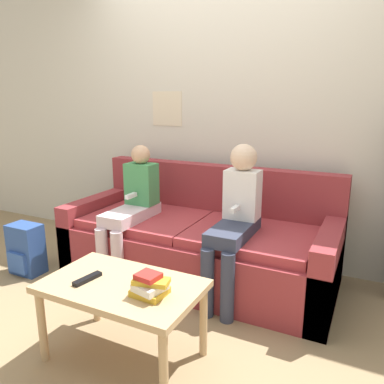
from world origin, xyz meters
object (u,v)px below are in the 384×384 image
object	(u,v)px
tv_remote	(88,279)
backpack	(26,249)
couch	(200,242)
coffee_table	(122,293)
person_left	(132,206)
person_right	(236,215)

from	to	relation	value
tv_remote	backpack	size ratio (longest dim) A/B	0.42
couch	tv_remote	world-z (taller)	couch
backpack	couch	bearing A→B (deg)	24.95
coffee_table	person_left	size ratio (longest dim) A/B	0.81
coffee_table	backpack	xyz separation A→B (m)	(-1.34, 0.49, -0.19)
backpack	tv_remote	bearing A→B (deg)	-25.42
person_left	person_right	xyz separation A→B (m)	(0.86, 0.01, 0.04)
person_right	couch	bearing A→B (deg)	150.66
coffee_table	backpack	bearing A→B (deg)	159.78
coffee_table	tv_remote	size ratio (longest dim) A/B	4.81
backpack	coffee_table	bearing A→B (deg)	-20.22
person_right	backpack	distance (m)	1.75
couch	tv_remote	size ratio (longest dim) A/B	12.01
couch	person_left	world-z (taller)	person_left
couch	backpack	world-z (taller)	couch
coffee_table	person_right	bearing A→B (deg)	70.85
person_left	coffee_table	bearing A→B (deg)	-57.76
person_right	tv_remote	xyz separation A→B (m)	(-0.49, -0.94, -0.16)
person_left	backpack	size ratio (longest dim) A/B	2.51
couch	coffee_table	world-z (taller)	couch
person_left	person_right	distance (m)	0.86
person_left	backpack	bearing A→B (deg)	-154.55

